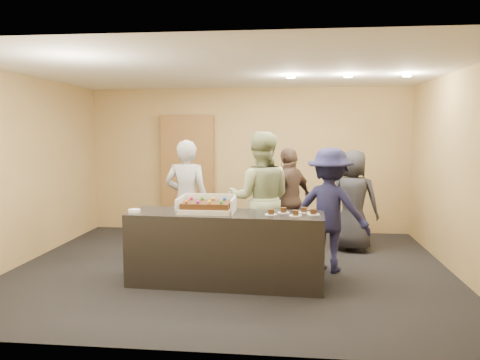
# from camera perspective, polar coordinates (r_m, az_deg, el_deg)

# --- Properties ---
(room) EXTENTS (6.04, 6.00, 2.70)m
(room) POSITION_cam_1_polar(r_m,az_deg,el_deg) (6.37, -1.13, 1.02)
(room) COLOR black
(room) RESTS_ON ground
(serving_counter) EXTENTS (2.43, 0.80, 0.90)m
(serving_counter) POSITION_cam_1_polar(r_m,az_deg,el_deg) (5.87, -1.74, -8.34)
(serving_counter) COLOR black
(serving_counter) RESTS_ON floor
(storage_cabinet) EXTENTS (1.00, 0.15, 2.21)m
(storage_cabinet) POSITION_cam_1_polar(r_m,az_deg,el_deg) (8.96, -6.39, 0.84)
(storage_cabinet) COLOR brown
(storage_cabinet) RESTS_ON floor
(cake_box) EXTENTS (0.69, 0.48, 0.20)m
(cake_box) POSITION_cam_1_polar(r_m,az_deg,el_deg) (5.83, -4.05, -3.47)
(cake_box) COLOR white
(cake_box) RESTS_ON serving_counter
(sheet_cake) EXTENTS (0.59, 0.41, 0.11)m
(sheet_cake) POSITION_cam_1_polar(r_m,az_deg,el_deg) (5.79, -4.10, -3.01)
(sheet_cake) COLOR #3C220D
(sheet_cake) RESTS_ON cake_box
(plate_stack) EXTENTS (0.15, 0.15, 0.04)m
(plate_stack) POSITION_cam_1_polar(r_m,az_deg,el_deg) (5.94, -12.77, -3.68)
(plate_stack) COLOR white
(plate_stack) RESTS_ON serving_counter
(slice_a) EXTENTS (0.15, 0.15, 0.07)m
(slice_a) POSITION_cam_1_polar(r_m,az_deg,el_deg) (5.63, 3.81, -4.02)
(slice_a) COLOR white
(slice_a) RESTS_ON serving_counter
(slice_b) EXTENTS (0.15, 0.15, 0.07)m
(slice_b) POSITION_cam_1_polar(r_m,az_deg,el_deg) (5.78, 5.32, -3.79)
(slice_b) COLOR white
(slice_b) RESTS_ON serving_counter
(slice_c) EXTENTS (0.15, 0.15, 0.07)m
(slice_c) POSITION_cam_1_polar(r_m,az_deg,el_deg) (5.59, 6.80, -4.13)
(slice_c) COLOR white
(slice_c) RESTS_ON serving_counter
(slice_d) EXTENTS (0.15, 0.15, 0.07)m
(slice_d) POSITION_cam_1_polar(r_m,az_deg,el_deg) (5.83, 7.80, -3.73)
(slice_d) COLOR white
(slice_d) RESTS_ON serving_counter
(slice_e) EXTENTS (0.15, 0.15, 0.07)m
(slice_e) POSITION_cam_1_polar(r_m,az_deg,el_deg) (5.70, 8.94, -3.96)
(slice_e) COLOR white
(slice_e) RESTS_ON serving_counter
(person_server_grey) EXTENTS (0.65, 0.43, 1.78)m
(person_server_grey) POSITION_cam_1_polar(r_m,az_deg,el_deg) (6.95, -6.52, -2.43)
(person_server_grey) COLOR #AFB0B4
(person_server_grey) RESTS_ON floor
(person_sage_man) EXTENTS (0.95, 0.75, 1.89)m
(person_sage_man) POSITION_cam_1_polar(r_m,az_deg,el_deg) (6.61, 2.50, -2.33)
(person_sage_man) COLOR #A2B07E
(person_sage_man) RESTS_ON floor
(person_navy_man) EXTENTS (1.23, 0.95, 1.68)m
(person_navy_man) POSITION_cam_1_polar(r_m,az_deg,el_deg) (6.45, 10.88, -3.59)
(person_navy_man) COLOR #1C1D45
(person_navy_man) RESTS_ON floor
(person_brown_extra) EXTENTS (0.92, 1.00, 1.65)m
(person_brown_extra) POSITION_cam_1_polar(r_m,az_deg,el_deg) (7.36, 6.07, -2.45)
(person_brown_extra) COLOR brown
(person_brown_extra) RESTS_ON floor
(person_dark_suit) EXTENTS (0.91, 0.75, 1.61)m
(person_dark_suit) POSITION_cam_1_polar(r_m,az_deg,el_deg) (7.63, 13.62, -2.45)
(person_dark_suit) COLOR #28282D
(person_dark_suit) RESTS_ON floor
(ceiling_spotlights) EXTENTS (1.72, 0.12, 0.03)m
(ceiling_spotlights) POSITION_cam_1_polar(r_m,az_deg,el_deg) (6.89, 13.05, 12.24)
(ceiling_spotlights) COLOR #FFEAC6
(ceiling_spotlights) RESTS_ON ceiling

